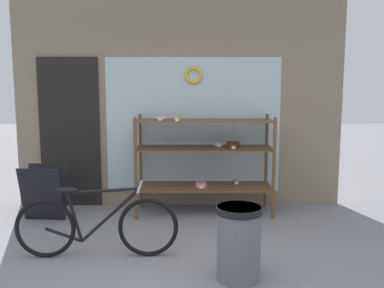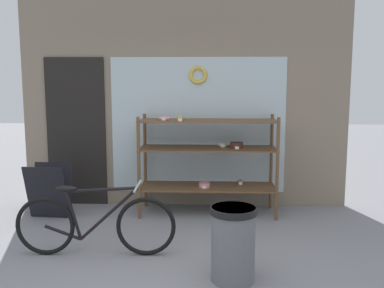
{
  "view_description": "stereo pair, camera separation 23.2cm",
  "coord_description": "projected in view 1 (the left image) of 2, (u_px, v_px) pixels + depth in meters",
  "views": [
    {
      "loc": [
        0.13,
        -3.35,
        1.74
      ],
      "look_at": [
        0.17,
        1.31,
        1.08
      ],
      "focal_mm": 40.0,
      "sensor_mm": 36.0,
      "label": 1
    },
    {
      "loc": [
        0.36,
        -3.34,
        1.74
      ],
      "look_at": [
        0.17,
        1.31,
        1.08
      ],
      "focal_mm": 40.0,
      "sensor_mm": 36.0,
      "label": 2
    }
  ],
  "objects": [
    {
      "name": "storefront_facade",
      "position": [
        176.0,
        84.0,
        5.98
      ],
      "size": [
        4.59,
        0.13,
        3.58
      ],
      "color": "gray",
      "rests_on": "ground_plane"
    },
    {
      "name": "sandwich_board",
      "position": [
        44.0,
        193.0,
        5.46
      ],
      "size": [
        0.56,
        0.42,
        0.69
      ],
      "rotation": [
        0.0,
        0.0,
        -0.08
      ],
      "color": "black",
      "rests_on": "ground_plane"
    },
    {
      "name": "trash_bin",
      "position": [
        239.0,
        240.0,
        3.79
      ],
      "size": [
        0.41,
        0.41,
        0.67
      ],
      "color": "slate",
      "rests_on": "ground_plane"
    },
    {
      "name": "bicycle",
      "position": [
        96.0,
        225.0,
        4.28
      ],
      "size": [
        1.63,
        0.46,
        0.74
      ],
      "rotation": [
        0.0,
        0.0,
        0.03
      ],
      "color": "black",
      "rests_on": "ground_plane"
    },
    {
      "name": "display_case",
      "position": [
        205.0,
        154.0,
        5.69
      ],
      "size": [
        1.81,
        0.59,
        1.33
      ],
      "color": "brown",
      "rests_on": "ground_plane"
    }
  ]
}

